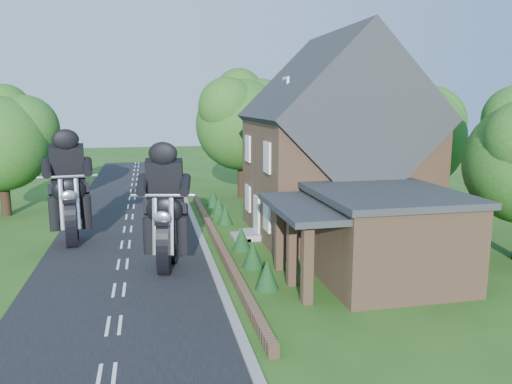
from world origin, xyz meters
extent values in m
plane|color=#244D15|center=(0.00, 0.00, 0.00)|extent=(120.00, 120.00, 0.00)
cube|color=black|center=(0.00, 0.00, 0.01)|extent=(7.00, 80.00, 0.02)
cube|color=gray|center=(3.65, 0.00, 0.06)|extent=(0.30, 80.00, 0.12)
cube|color=brown|center=(4.30, 5.00, 0.20)|extent=(0.30, 22.00, 0.40)
cube|color=brown|center=(10.50, 6.00, 3.00)|extent=(8.00, 8.00, 6.00)
cube|color=#24272B|center=(10.50, 6.00, 6.00)|extent=(8.48, 8.64, 8.48)
cube|color=brown|center=(12.50, 6.00, 9.20)|extent=(0.60, 0.90, 1.60)
cube|color=white|center=(7.90, 6.00, 7.50)|extent=(0.12, 0.80, 0.90)
cube|color=black|center=(7.84, 6.00, 7.50)|extent=(0.04, 0.55, 0.65)
cube|color=white|center=(6.44, 6.00, 1.05)|extent=(0.10, 1.10, 2.10)
cube|color=gray|center=(6.10, 6.00, 0.15)|extent=(0.80, 1.60, 0.30)
cube|color=gray|center=(5.60, 6.00, 0.07)|extent=(0.80, 1.60, 0.15)
cube|color=white|center=(6.44, 3.80, 1.60)|extent=(0.10, 1.10, 1.40)
cube|color=black|center=(6.42, 3.80, 1.60)|extent=(0.04, 0.92, 1.22)
cube|color=white|center=(6.44, 8.20, 1.60)|extent=(0.10, 1.10, 1.40)
cube|color=black|center=(6.42, 8.20, 1.60)|extent=(0.04, 0.92, 1.22)
cube|color=white|center=(6.44, 3.80, 4.30)|extent=(0.10, 1.10, 1.40)
cube|color=black|center=(6.42, 3.80, 4.30)|extent=(0.04, 0.92, 1.22)
cube|color=white|center=(6.44, 8.20, 4.30)|extent=(0.10, 1.10, 1.40)
cube|color=black|center=(6.42, 8.20, 4.30)|extent=(0.04, 0.92, 1.22)
cube|color=brown|center=(10.00, -0.80, 1.60)|extent=(5.00, 5.60, 3.20)
cube|color=#24272B|center=(10.00, -0.80, 3.32)|extent=(5.30, 5.94, 0.24)
cube|color=#24272B|center=(6.90, -0.80, 2.95)|extent=(2.60, 5.32, 0.22)
cube|color=brown|center=(6.30, -2.60, 1.40)|extent=(0.35, 0.35, 2.80)
cube|color=brown|center=(6.30, -0.80, 1.40)|extent=(0.35, 0.35, 2.80)
cube|color=brown|center=(6.30, 1.00, 1.40)|extent=(0.35, 0.35, 2.80)
cylinder|color=black|center=(16.50, 8.50, 1.50)|extent=(0.56, 0.56, 3.00)
sphere|color=#204F16|center=(16.50, 8.50, 4.65)|extent=(6.00, 6.00, 6.00)
sphere|color=#204F16|center=(17.85, 9.10, 5.55)|extent=(4.32, 4.32, 4.32)
sphere|color=#204F16|center=(15.45, 7.60, 5.85)|extent=(3.72, 3.72, 3.72)
sphere|color=#204F16|center=(16.60, 9.70, 6.75)|extent=(3.30, 3.30, 3.30)
cylinder|color=black|center=(14.00, 16.00, 1.80)|extent=(0.56, 0.56, 3.60)
sphere|color=#204F16|center=(14.00, 16.00, 5.58)|extent=(7.20, 7.20, 7.20)
sphere|color=#204F16|center=(15.62, 16.72, 6.66)|extent=(5.18, 5.18, 5.18)
sphere|color=#204F16|center=(12.74, 14.92, 7.02)|extent=(4.46, 4.46, 4.46)
sphere|color=#204F16|center=(14.10, 17.44, 8.10)|extent=(3.96, 3.96, 3.96)
cylinder|color=black|center=(8.00, 17.00, 1.70)|extent=(0.56, 0.56, 3.40)
sphere|color=#204F16|center=(8.00, 17.00, 5.16)|extent=(6.40, 6.40, 6.40)
sphere|color=#204F16|center=(9.44, 17.64, 6.12)|extent=(4.61, 4.61, 4.61)
sphere|color=#204F16|center=(6.88, 16.04, 6.44)|extent=(3.97, 3.97, 3.97)
sphere|color=#204F16|center=(8.10, 18.28, 7.40)|extent=(3.52, 3.52, 3.52)
cylinder|color=black|center=(-7.00, 14.00, 1.40)|extent=(0.56, 0.56, 2.80)
sphere|color=#204F16|center=(-7.00, 14.00, 4.34)|extent=(5.60, 5.60, 5.60)
sphere|color=#204F16|center=(-5.74, 14.56, 5.18)|extent=(4.03, 4.03, 4.03)
sphere|color=#204F16|center=(-6.90, 15.12, 6.30)|extent=(3.08, 3.08, 3.08)
cone|color=black|center=(5.30, -1.00, 0.55)|extent=(0.90, 0.90, 1.10)
cone|color=black|center=(5.30, 1.50, 0.55)|extent=(0.90, 0.90, 1.10)
cone|color=black|center=(5.30, 4.00, 0.55)|extent=(0.90, 0.90, 1.10)
cone|color=black|center=(5.30, 9.00, 0.55)|extent=(0.90, 0.90, 1.10)
cone|color=black|center=(5.30, 11.50, 0.55)|extent=(0.90, 0.90, 1.10)
cone|color=black|center=(5.30, 14.00, 0.55)|extent=(0.90, 0.90, 1.10)
camera|label=1|loc=(1.22, -17.88, 6.75)|focal=35.00mm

